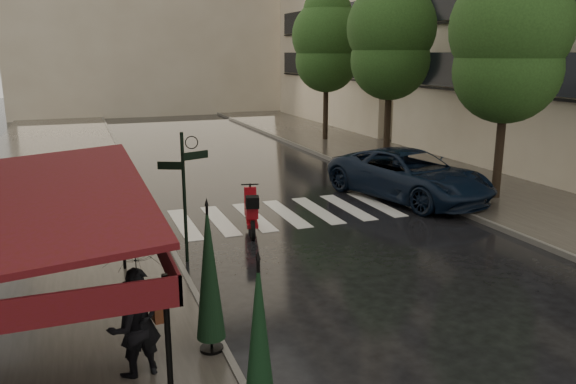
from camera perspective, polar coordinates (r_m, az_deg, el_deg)
ground at (r=11.29m, az=-1.11°, el=-11.39°), size 120.00×120.00×0.00m
sidewalk_near at (r=22.16m, az=-23.08°, el=0.38°), size 6.00×60.00×0.12m
sidewalk_far at (r=26.02m, az=11.32°, el=3.11°), size 5.50×60.00×0.12m
curb_near at (r=22.22m, az=-15.23°, el=1.09°), size 0.12×60.00×0.16m
curb_far at (r=24.66m, az=5.78°, el=2.76°), size 0.12×60.00×0.16m
crosswalk at (r=17.55m, az=1.41°, el=-2.01°), size 7.85×3.20×0.01m
signpost at (r=13.16m, az=-10.50°, el=0.53°), size 1.17×0.29×3.10m
tree_near at (r=19.58m, az=21.60°, el=14.44°), size 3.80×3.80×7.99m
tree_mid at (r=25.19m, az=10.43°, el=15.46°), size 3.80×3.80×8.34m
tree_far at (r=31.49m, az=3.95°, el=15.06°), size 3.80×3.80×8.16m
pedestrian_with_umbrella at (r=8.47m, az=-15.08°, el=-7.87°), size 1.12×1.14×2.46m
pedestrian_terrace at (r=8.88m, az=-15.68°, el=-13.14°), size 0.88×0.79×1.49m
scooter at (r=15.44m, az=-3.73°, el=-2.11°), size 0.76×1.83×1.23m
parked_car at (r=19.41m, az=12.21°, el=1.72°), size 4.19×6.46×1.65m
parasol_front at (r=6.77m, az=-2.94°, el=-15.72°), size 0.45×0.45×2.54m
parasol_back at (r=9.02m, az=-8.02°, el=-8.10°), size 0.47×0.47×2.51m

